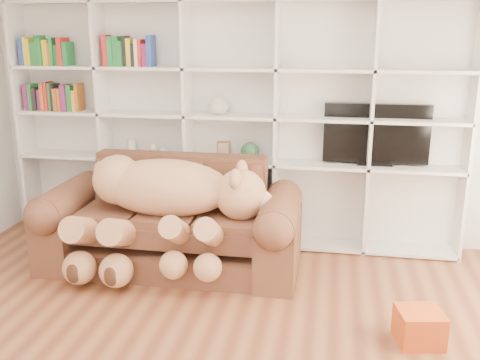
% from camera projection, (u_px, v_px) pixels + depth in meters
% --- Properties ---
extents(wall_back, '(5.00, 0.02, 2.70)m').
position_uv_depth(wall_back, '(235.00, 108.00, 5.37)').
color(wall_back, white).
rests_on(wall_back, floor).
extents(bookshelf, '(4.43, 0.35, 2.40)m').
position_uv_depth(bookshelf, '(209.00, 114.00, 5.29)').
color(bookshelf, white).
rests_on(bookshelf, floor).
extents(sofa, '(2.31, 1.00, 0.97)m').
position_uv_depth(sofa, '(172.00, 227.00, 4.90)').
color(sofa, brown).
rests_on(sofa, floor).
extents(teddy_bear, '(1.71, 0.94, 0.99)m').
position_uv_depth(teddy_bear, '(164.00, 201.00, 4.64)').
color(teddy_bear, tan).
rests_on(teddy_bear, sofa).
extents(throw_pillow, '(0.46, 0.37, 0.42)m').
position_uv_depth(throw_pillow, '(124.00, 185.00, 5.05)').
color(throw_pillow, '#580F20').
rests_on(throw_pillow, sofa).
extents(gift_box, '(0.35, 0.33, 0.24)m').
position_uv_depth(gift_box, '(419.00, 327.00, 3.70)').
color(gift_box, '#D0511B').
rests_on(gift_box, floor).
extents(tv, '(0.98, 0.18, 0.58)m').
position_uv_depth(tv, '(376.00, 135.00, 5.05)').
color(tv, black).
rests_on(tv, bookshelf).
extents(picture_frame, '(0.14, 0.05, 0.17)m').
position_uv_depth(picture_frame, '(224.00, 150.00, 5.30)').
color(picture_frame, brown).
rests_on(picture_frame, bookshelf).
extents(green_vase, '(0.18, 0.18, 0.18)m').
position_uv_depth(green_vase, '(250.00, 151.00, 5.26)').
color(green_vase, '#2F5C38').
rests_on(green_vase, bookshelf).
extents(figurine_tall, '(0.11, 0.11, 0.17)m').
position_uv_depth(figurine_tall, '(131.00, 147.00, 5.46)').
color(figurine_tall, silver).
rests_on(figurine_tall, bookshelf).
extents(figurine_short, '(0.09, 0.09, 0.13)m').
position_uv_depth(figurine_short, '(153.00, 150.00, 5.43)').
color(figurine_short, silver).
rests_on(figurine_short, bookshelf).
extents(snow_globe, '(0.10, 0.10, 0.10)m').
position_uv_depth(snow_globe, '(164.00, 152.00, 5.42)').
color(snow_globe, silver).
rests_on(snow_globe, bookshelf).
extents(shelf_vase, '(0.23, 0.23, 0.21)m').
position_uv_depth(shelf_vase, '(218.00, 103.00, 5.19)').
color(shelf_vase, beige).
rests_on(shelf_vase, bookshelf).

